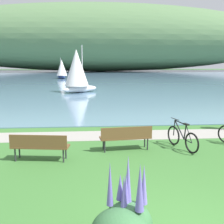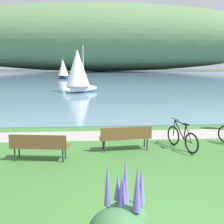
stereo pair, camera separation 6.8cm
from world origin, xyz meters
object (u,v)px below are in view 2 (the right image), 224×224
object	(u,v)px
bicycle_leaning_near_bench	(182,138)
sailboat_nearest_to_shore	(63,69)
sailboat_mid_bay	(78,70)
park_bench_further_along	(126,136)
park_bench_near_camera	(39,145)

from	to	relation	value
bicycle_leaning_near_bench	sailboat_nearest_to_shore	world-z (taller)	sailboat_nearest_to_shore
sailboat_nearest_to_shore	sailboat_mid_bay	bearing A→B (deg)	-80.05
sailboat_mid_bay	bicycle_leaning_near_bench	bearing A→B (deg)	-75.28
park_bench_further_along	sailboat_mid_bay	world-z (taller)	sailboat_mid_bay
park_bench_near_camera	park_bench_further_along	bearing A→B (deg)	16.18
sailboat_nearest_to_shore	sailboat_mid_bay	world-z (taller)	sailboat_mid_bay
park_bench_near_camera	park_bench_further_along	distance (m)	2.94
park_bench_near_camera	bicycle_leaning_near_bench	distance (m)	4.93
park_bench_near_camera	bicycle_leaning_near_bench	xyz separation A→B (m)	(4.85, 0.87, -0.12)
park_bench_further_along	sailboat_nearest_to_shore	world-z (taller)	sailboat_nearest_to_shore
park_bench_near_camera	sailboat_mid_bay	bearing A→B (deg)	89.34
park_bench_near_camera	bicycle_leaning_near_bench	bearing A→B (deg)	10.19
park_bench_near_camera	park_bench_further_along	size ratio (longest dim) A/B	1.00
sailboat_nearest_to_shore	park_bench_near_camera	bearing A→B (deg)	-84.88
bicycle_leaning_near_bench	sailboat_nearest_to_shore	size ratio (longest dim) A/B	0.47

